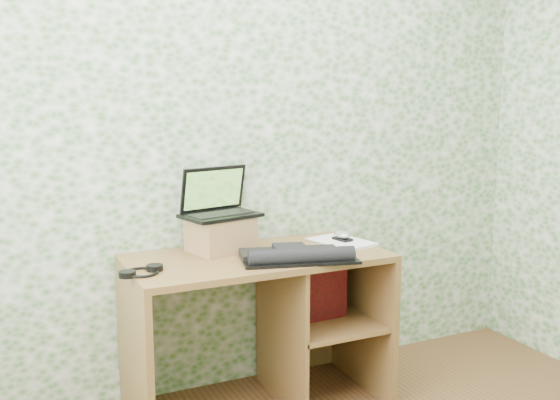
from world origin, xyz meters
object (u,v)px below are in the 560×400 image
laptop (218,204)px  riser (221,234)px  keyboard (295,255)px  desk (270,306)px  notepad (342,242)px

laptop → riser: bearing=-103.4°
keyboard → riser: bearing=142.5°
desk → notepad: 0.48m
laptop → notepad: laptop is taller
keyboard → notepad: keyboard is taller
riser → keyboard: bearing=-52.2°
notepad → desk: bearing=168.4°
laptop → notepad: bearing=-27.7°
desk → riser: 0.42m
riser → notepad: 0.61m
desk → riser: (-0.20, 0.12, 0.35)m
desk → keyboard: bearing=-79.4°
riser → laptop: size_ratio=0.70×
riser → laptop: 0.14m
riser → laptop: (-0.00, 0.04, 0.14)m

